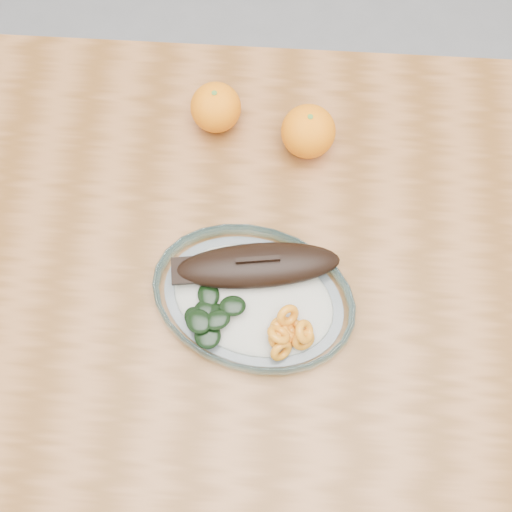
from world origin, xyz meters
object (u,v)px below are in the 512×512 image
object	(u,v)px
plated_meal	(254,296)
orange_left	(216,108)
dining_table	(278,299)
orange_right	(308,131)

from	to	relation	value
plated_meal	orange_left	world-z (taller)	same
dining_table	plated_meal	world-z (taller)	plated_meal
dining_table	plated_meal	distance (m)	0.13
orange_left	orange_right	size ratio (longest dim) A/B	0.95
orange_left	plated_meal	bearing A→B (deg)	-75.40
plated_meal	orange_right	bearing A→B (deg)	89.02
dining_table	orange_right	bearing A→B (deg)	82.42
dining_table	plated_meal	size ratio (longest dim) A/B	1.96
dining_table	orange_right	xyz separation A→B (m)	(0.03, 0.22, 0.14)
dining_table	orange_right	world-z (taller)	orange_right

